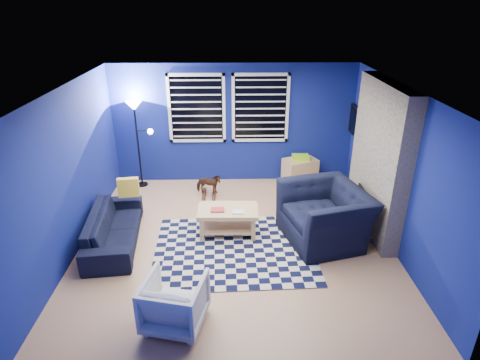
{
  "coord_description": "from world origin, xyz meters",
  "views": [
    {
      "loc": [
        -0.06,
        -5.57,
        3.66
      ],
      "look_at": [
        0.08,
        0.3,
        0.98
      ],
      "focal_mm": 30.0,
      "sensor_mm": 36.0,
      "label": 1
    }
  ],
  "objects_px": {
    "sofa": "(114,228)",
    "armchair_bent": "(175,302)",
    "armchair_big": "(325,215)",
    "coffee_table": "(228,216)",
    "floor_lamp": "(136,118)",
    "cabinet": "(300,171)",
    "tv": "(358,124)",
    "rocking_horse": "(209,184)"
  },
  "relations": [
    {
      "from": "tv",
      "to": "armchair_bent",
      "type": "distance_m",
      "value": 5.07
    },
    {
      "from": "armchair_big",
      "to": "cabinet",
      "type": "bearing_deg",
      "value": 166.19
    },
    {
      "from": "armchair_bent",
      "to": "cabinet",
      "type": "height_order",
      "value": "armchair_bent"
    },
    {
      "from": "tv",
      "to": "coffee_table",
      "type": "bearing_deg",
      "value": -145.87
    },
    {
      "from": "floor_lamp",
      "to": "armchair_big",
      "type": "bearing_deg",
      "value": -32.47
    },
    {
      "from": "tv",
      "to": "armchair_big",
      "type": "bearing_deg",
      "value": -117.39
    },
    {
      "from": "armchair_bent",
      "to": "coffee_table",
      "type": "xyz_separation_m",
      "value": [
        0.63,
        2.04,
        0.02
      ]
    },
    {
      "from": "sofa",
      "to": "armchair_big",
      "type": "xyz_separation_m",
      "value": [
        3.42,
        0.04,
        0.17
      ]
    },
    {
      "from": "rocking_horse",
      "to": "cabinet",
      "type": "relative_size",
      "value": 0.64
    },
    {
      "from": "rocking_horse",
      "to": "floor_lamp",
      "type": "distance_m",
      "value": 1.96
    },
    {
      "from": "tv",
      "to": "rocking_horse",
      "type": "xyz_separation_m",
      "value": [
        -2.96,
        -0.35,
        -1.12
      ]
    },
    {
      "from": "sofa",
      "to": "armchair_bent",
      "type": "xyz_separation_m",
      "value": [
        1.21,
        -1.83,
        0.05
      ]
    },
    {
      "from": "coffee_table",
      "to": "sofa",
      "type": "bearing_deg",
      "value": -173.5
    },
    {
      "from": "armchair_bent",
      "to": "cabinet",
      "type": "xyz_separation_m",
      "value": [
        2.16,
        4.03,
        -0.04
      ]
    },
    {
      "from": "tv",
      "to": "coffee_table",
      "type": "height_order",
      "value": "tv"
    },
    {
      "from": "rocking_horse",
      "to": "armchair_bent",
      "type": "bearing_deg",
      "value": -178.2
    },
    {
      "from": "sofa",
      "to": "armchair_bent",
      "type": "height_order",
      "value": "armchair_bent"
    },
    {
      "from": "cabinet",
      "to": "rocking_horse",
      "type": "bearing_deg",
      "value": 175.99
    },
    {
      "from": "armchair_big",
      "to": "cabinet",
      "type": "xyz_separation_m",
      "value": [
        -0.05,
        2.17,
        -0.16
      ]
    },
    {
      "from": "armchair_big",
      "to": "rocking_horse",
      "type": "distance_m",
      "value": 2.52
    },
    {
      "from": "cabinet",
      "to": "armchair_bent",
      "type": "bearing_deg",
      "value": -139.64
    },
    {
      "from": "sofa",
      "to": "coffee_table",
      "type": "height_order",
      "value": "sofa"
    },
    {
      "from": "armchair_big",
      "to": "coffee_table",
      "type": "distance_m",
      "value": 1.59
    },
    {
      "from": "tv",
      "to": "coffee_table",
      "type": "xyz_separation_m",
      "value": [
        -2.57,
        -1.74,
        -1.06
      ]
    },
    {
      "from": "sofa",
      "to": "floor_lamp",
      "type": "bearing_deg",
      "value": -6.6
    },
    {
      "from": "armchair_bent",
      "to": "rocking_horse",
      "type": "height_order",
      "value": "armchair_bent"
    },
    {
      "from": "tv",
      "to": "sofa",
      "type": "bearing_deg",
      "value": -156.14
    },
    {
      "from": "tv",
      "to": "armchair_bent",
      "type": "relative_size",
      "value": 1.39
    },
    {
      "from": "sofa",
      "to": "rocking_horse",
      "type": "distance_m",
      "value": 2.16
    },
    {
      "from": "tv",
      "to": "cabinet",
      "type": "height_order",
      "value": "tv"
    },
    {
      "from": "cabinet",
      "to": "floor_lamp",
      "type": "xyz_separation_m",
      "value": [
        -3.35,
        -0.0,
        1.19
      ]
    },
    {
      "from": "armchair_big",
      "to": "tv",
      "type": "bearing_deg",
      "value": 137.53
    },
    {
      "from": "armchair_big",
      "to": "armchair_bent",
      "type": "bearing_deg",
      "value": -64.93
    },
    {
      "from": "sofa",
      "to": "armchair_bent",
      "type": "distance_m",
      "value": 2.19
    },
    {
      "from": "tv",
      "to": "rocking_horse",
      "type": "distance_m",
      "value": 3.18
    },
    {
      "from": "armchair_bent",
      "to": "rocking_horse",
      "type": "bearing_deg",
      "value": -81.17
    },
    {
      "from": "sofa",
      "to": "cabinet",
      "type": "relative_size",
      "value": 2.38
    },
    {
      "from": "floor_lamp",
      "to": "coffee_table",
      "type": "bearing_deg",
      "value": -47.54
    },
    {
      "from": "tv",
      "to": "sofa",
      "type": "relative_size",
      "value": 0.54
    },
    {
      "from": "floor_lamp",
      "to": "armchair_bent",
      "type": "bearing_deg",
      "value": -73.56
    },
    {
      "from": "tv",
      "to": "cabinet",
      "type": "bearing_deg",
      "value": 166.49
    },
    {
      "from": "armchair_big",
      "to": "coffee_table",
      "type": "relative_size",
      "value": 1.35
    }
  ]
}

